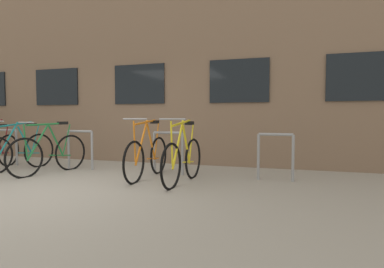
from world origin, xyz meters
TOP-DOWN VIEW (x-y plane):
  - ground_plane at (0.00, 0.00)m, footprint 42.00×42.00m
  - storefront_building at (-0.00, 6.42)m, footprint 28.00×6.48m
  - bike_rack at (0.26, 1.90)m, footprint 6.63×0.05m
  - bicycle_teal at (-1.89, 1.41)m, footprint 0.44×1.74m
  - bicycle_green at (-1.00, 1.28)m, footprint 0.53×1.73m
  - bicycle_orange at (1.03, 1.44)m, footprint 0.44×1.75m
  - bicycle_yellow at (1.79, 1.22)m, footprint 0.44×1.69m

SIDE VIEW (x-z plane):
  - ground_plane at x=0.00m, z-range 0.00..0.00m
  - bicycle_yellow at x=1.79m, z-range -0.15..0.95m
  - bicycle_orange at x=1.03m, z-range -0.15..0.95m
  - bicycle_teal at x=-1.89m, z-range -0.13..0.93m
  - bicycle_green at x=-1.00m, z-range -0.12..0.92m
  - bike_rack at x=0.26m, z-range 0.09..0.92m
  - storefront_building at x=0.00m, z-range 0.00..6.67m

